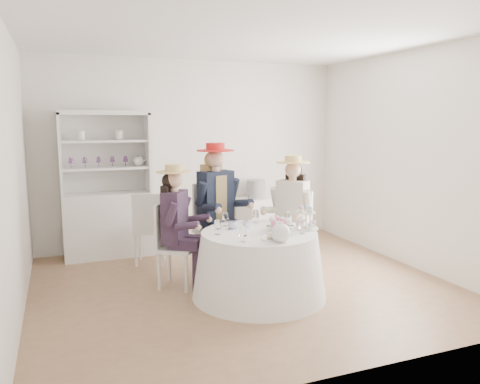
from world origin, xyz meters
name	(u,v)px	position (x,y,z in m)	size (l,w,h in m)	color
ground	(243,285)	(0.00, 0.00, 0.00)	(4.50, 4.50, 0.00)	#846042
ceiling	(243,36)	(0.00, 0.00, 2.70)	(4.50, 4.50, 0.00)	white
wall_back	(193,154)	(0.00, 2.00, 1.35)	(4.50, 4.50, 0.00)	white
wall_front	(351,192)	(0.00, -2.00, 1.35)	(4.50, 4.50, 0.00)	white
wall_left	(14,175)	(-2.25, 0.00, 1.35)	(4.50, 4.50, 0.00)	white
wall_right	(410,160)	(2.25, 0.00, 1.35)	(4.50, 4.50, 0.00)	white
tea_table	(259,264)	(0.04, -0.34, 0.34)	(1.41, 1.41, 0.69)	white
hutch	(108,205)	(-1.28, 1.77, 0.70)	(1.32, 0.84, 1.96)	silver
side_table	(256,220)	(0.90, 1.75, 0.34)	(0.43, 0.43, 0.67)	silver
hatbox	(256,189)	(0.90, 1.75, 0.81)	(0.28, 0.28, 0.28)	black
guest_left	(177,219)	(-0.69, 0.23, 0.77)	(0.59, 0.55, 1.37)	silver
guest_mid	(217,200)	(-0.11, 0.58, 0.89)	(0.59, 0.64, 1.57)	silver
guest_right	(291,207)	(0.74, 0.27, 0.80)	(0.61, 0.58, 1.42)	silver
spare_chair	(149,226)	(-0.84, 1.15, 0.50)	(0.49, 0.49, 0.94)	silver
teacup_a	(232,226)	(-0.18, -0.14, 0.73)	(0.10, 0.10, 0.08)	white
teacup_b	(245,224)	(-0.01, -0.09, 0.73)	(0.07, 0.07, 0.07)	white
teacup_c	(278,224)	(0.32, -0.22, 0.73)	(0.09, 0.09, 0.07)	white
flower_bowl	(279,228)	(0.27, -0.35, 0.72)	(0.23, 0.23, 0.06)	white
flower_arrangement	(280,222)	(0.25, -0.42, 0.79)	(0.21, 0.21, 0.08)	pink
table_teapot	(281,233)	(0.07, -0.78, 0.78)	(0.27, 0.19, 0.20)	white
sandwich_plate	(274,238)	(0.05, -0.67, 0.71)	(0.25, 0.25, 0.05)	white
cupcake_stand	(306,220)	(0.56, -0.40, 0.78)	(0.27, 0.27, 0.25)	white
stemware_set	(259,225)	(0.04, -0.34, 0.77)	(0.94, 0.94, 0.15)	white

